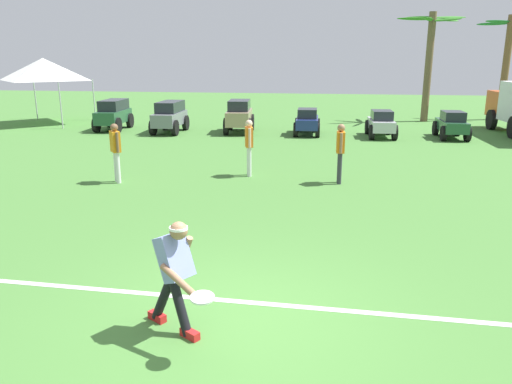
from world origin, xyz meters
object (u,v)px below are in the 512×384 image
object	(u,v)px
parked_car_slot_a	(113,114)
palm_tree_left_of_centre	(506,60)
teammate_near_sideline	(116,147)
parked_car_slot_e	(381,123)
palm_tree_far_left	(430,56)
parked_car_slot_d	(307,121)
teammate_midfield	(249,142)
parked_car_slot_f	(452,124)
parked_car_slot_c	(239,115)
event_tent	(44,69)
parked_car_slot_b	(170,116)
frisbee_in_flight	(202,297)
frisbee_thrower	(175,270)
teammate_deep	(340,148)

from	to	relation	value
parked_car_slot_a	palm_tree_left_of_centre	xyz separation A→B (m)	(18.53, 6.71, 2.34)
teammate_near_sideline	parked_car_slot_e	distance (m)	11.72
palm_tree_far_left	parked_car_slot_d	bearing A→B (deg)	-136.64
teammate_midfield	parked_car_slot_a	size ratio (longest dim) A/B	0.63
parked_car_slot_d	parked_car_slot_f	distance (m)	5.85
teammate_midfield	parked_car_slot_c	distance (m)	8.25
parked_car_slot_a	parked_car_slot_f	distance (m)	14.61
parked_car_slot_c	palm_tree_far_left	bearing A→B (deg)	31.23
parked_car_slot_f	palm_tree_left_of_centre	xyz separation A→B (m)	(3.93, 6.96, 2.50)
parked_car_slot_e	palm_tree_far_left	size ratio (longest dim) A/B	0.42
parked_car_slot_a	event_tent	distance (m)	4.86
palm_tree_left_of_centre	event_tent	size ratio (longest dim) A/B	1.52
teammate_near_sideline	parked_car_slot_b	size ratio (longest dim) A/B	0.65
frisbee_in_flight	parked_car_slot_d	bearing A→B (deg)	89.21
parked_car_slot_c	parked_car_slot_d	bearing A→B (deg)	-2.61
parked_car_slot_d	palm_tree_left_of_centre	distance (m)	12.18
frisbee_thrower	parked_car_slot_a	distance (m)	18.12
frisbee_in_flight	palm_tree_far_left	distance (m)	22.98
teammate_midfield	event_tent	world-z (taller)	event_tent
frisbee_thrower	parked_car_slot_d	bearing A→B (deg)	87.51
teammate_midfield	parked_car_slot_d	distance (m)	8.01
parked_car_slot_d	palm_tree_far_left	world-z (taller)	palm_tree_far_left
teammate_deep	parked_car_slot_f	size ratio (longest dim) A/B	0.71
frisbee_thrower	parked_car_slot_a	bearing A→B (deg)	116.38
parked_car_slot_f	palm_tree_far_left	world-z (taller)	palm_tree_far_left
frisbee_in_flight	parked_car_slot_b	xyz separation A→B (m)	(-5.73, 16.35, -0.04)
frisbee_in_flight	parked_car_slot_d	size ratio (longest dim) A/B	0.14
palm_tree_far_left	parked_car_slot_a	bearing A→B (deg)	-159.90
parked_car_slot_c	teammate_near_sideline	bearing A→B (deg)	-99.35
frisbee_in_flight	event_tent	size ratio (longest dim) A/B	0.09
teammate_midfield	parked_car_slot_f	bearing A→B (deg)	47.81
parked_car_slot_c	palm_tree_far_left	xyz separation A→B (m)	(8.68, 5.26, 2.51)
teammate_near_sideline	palm_tree_left_of_centre	xyz separation A→B (m)	(14.28, 16.01, 2.12)
palm_tree_left_of_centre	teammate_near_sideline	bearing A→B (deg)	-131.73
parked_car_slot_b	event_tent	distance (m)	7.50
parked_car_slot_c	parked_car_slot_e	world-z (taller)	parked_car_slot_c
parked_car_slot_f	parked_car_slot_c	bearing A→B (deg)	178.15
frisbee_in_flight	teammate_deep	bearing A→B (deg)	79.56
parked_car_slot_c	parked_car_slot_b	bearing A→B (deg)	-171.43
event_tent	palm_tree_far_left	bearing A→B (deg)	11.12
parked_car_slot_c	event_tent	distance (m)	10.26
palm_tree_left_of_centre	event_tent	xyz separation A→B (m)	(-22.70, -5.08, -0.44)
parked_car_slot_b	palm_tree_left_of_centre	size ratio (longest dim) A/B	0.46
palm_tree_left_of_centre	parked_car_slot_a	bearing A→B (deg)	-160.09
teammate_midfield	parked_car_slot_a	distance (m)	11.03
parked_car_slot_f	teammate_near_sideline	bearing A→B (deg)	-138.85
teammate_midfield	parked_car_slot_a	bearing A→B (deg)	133.33
parked_car_slot_f	palm_tree_left_of_centre	world-z (taller)	palm_tree_left_of_centre
teammate_near_sideline	parked_car_slot_e	size ratio (longest dim) A/B	0.70
frisbee_thrower	parked_car_slot_b	distance (m)	16.66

